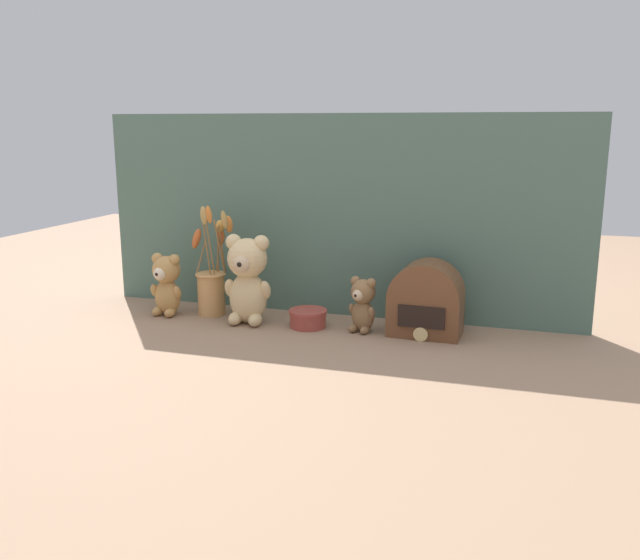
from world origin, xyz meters
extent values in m
plane|color=#8E7056|center=(0.00, 0.00, 0.00)|extent=(4.00, 4.00, 0.00)
cube|color=#4C6B5B|center=(0.00, 0.17, 0.29)|extent=(1.45, 0.02, 0.59)
ellipsoid|color=#DBBC84|center=(-0.21, 0.00, 0.07)|extent=(0.11, 0.10, 0.15)
sphere|color=#DBBC84|center=(-0.21, 0.00, 0.19)|extent=(0.11, 0.11, 0.11)
sphere|color=#D1B289|center=(-0.21, -0.04, 0.18)|extent=(0.05, 0.05, 0.05)
sphere|color=black|center=(-0.21, -0.06, 0.18)|extent=(0.02, 0.02, 0.02)
sphere|color=#DBBC84|center=(-0.17, 0.01, 0.23)|extent=(0.05, 0.05, 0.05)
sphere|color=#DBBC84|center=(-0.25, 0.00, 0.23)|extent=(0.05, 0.05, 0.05)
ellipsoid|color=#DBBC84|center=(-0.16, 0.00, 0.10)|extent=(0.03, 0.05, 0.07)
ellipsoid|color=#DBBC84|center=(-0.26, -0.01, 0.10)|extent=(0.03, 0.05, 0.07)
ellipsoid|color=#DBBC84|center=(-0.18, -0.03, 0.02)|extent=(0.04, 0.06, 0.04)
ellipsoid|color=#DBBC84|center=(-0.24, -0.03, 0.02)|extent=(0.04, 0.06, 0.04)
ellipsoid|color=tan|center=(-0.47, 0.01, 0.05)|extent=(0.08, 0.07, 0.11)
sphere|color=tan|center=(-0.47, 0.01, 0.14)|extent=(0.08, 0.08, 0.08)
sphere|color=beige|center=(-0.48, -0.02, 0.13)|extent=(0.04, 0.04, 0.04)
sphere|color=black|center=(-0.48, -0.04, 0.13)|extent=(0.01, 0.01, 0.01)
sphere|color=tan|center=(-0.44, 0.01, 0.17)|extent=(0.03, 0.03, 0.03)
sphere|color=tan|center=(-0.50, 0.01, 0.17)|extent=(0.03, 0.03, 0.03)
ellipsoid|color=tan|center=(-0.44, 0.00, 0.07)|extent=(0.03, 0.04, 0.05)
ellipsoid|color=tan|center=(-0.51, 0.00, 0.07)|extent=(0.03, 0.04, 0.05)
ellipsoid|color=tan|center=(-0.45, -0.02, 0.01)|extent=(0.03, 0.05, 0.03)
ellipsoid|color=tan|center=(-0.50, -0.01, 0.01)|extent=(0.03, 0.05, 0.03)
ellipsoid|color=olive|center=(0.12, 0.02, 0.04)|extent=(0.08, 0.07, 0.09)
sphere|color=olive|center=(0.12, 0.02, 0.11)|extent=(0.07, 0.07, 0.07)
sphere|color=#D1B289|center=(0.12, -0.01, 0.11)|extent=(0.03, 0.03, 0.03)
sphere|color=black|center=(0.11, -0.02, 0.11)|extent=(0.01, 0.01, 0.01)
sphere|color=olive|center=(0.15, 0.01, 0.14)|extent=(0.03, 0.03, 0.03)
sphere|color=olive|center=(0.10, 0.02, 0.14)|extent=(0.03, 0.03, 0.03)
ellipsoid|color=olive|center=(0.15, 0.00, 0.06)|extent=(0.03, 0.03, 0.04)
ellipsoid|color=olive|center=(0.09, 0.02, 0.06)|extent=(0.03, 0.03, 0.04)
ellipsoid|color=olive|center=(0.14, -0.01, 0.01)|extent=(0.03, 0.04, 0.02)
ellipsoid|color=olive|center=(0.10, 0.00, 0.01)|extent=(0.03, 0.04, 0.02)
cylinder|color=tan|center=(-0.35, 0.05, 0.06)|extent=(0.08, 0.08, 0.13)
torus|color=tan|center=(-0.35, 0.05, 0.12)|extent=(0.09, 0.09, 0.01)
cylinder|color=olive|center=(-0.34, 0.03, 0.22)|extent=(0.02, 0.02, 0.18)
ellipsoid|color=orange|center=(-0.33, 0.02, 0.31)|extent=(0.03, 0.03, 0.05)
cylinder|color=olive|center=(-0.33, 0.07, 0.18)|extent=(0.03, 0.02, 0.10)
ellipsoid|color=#C65B28|center=(-0.33, 0.08, 0.23)|extent=(0.04, 0.04, 0.06)
cylinder|color=olive|center=(-0.31, 0.04, 0.21)|extent=(0.01, 0.05, 0.16)
ellipsoid|color=tan|center=(-0.29, 0.04, 0.29)|extent=(0.02, 0.03, 0.06)
cylinder|color=olive|center=(-0.31, 0.05, 0.20)|extent=(0.01, 0.05, 0.15)
ellipsoid|color=orange|center=(-0.29, 0.06, 0.27)|extent=(0.03, 0.04, 0.06)
cylinder|color=olive|center=(-0.38, 0.06, 0.18)|extent=(0.02, 0.04, 0.10)
ellipsoid|color=#C65B28|center=(-0.40, 0.07, 0.22)|extent=(0.04, 0.05, 0.07)
cylinder|color=olive|center=(-0.33, 0.06, 0.20)|extent=(0.02, 0.02, 0.14)
ellipsoid|color=gold|center=(-0.32, 0.07, 0.27)|extent=(0.04, 0.04, 0.04)
cylinder|color=olive|center=(-0.35, 0.02, 0.22)|extent=(0.02, 0.01, 0.18)
ellipsoid|color=tan|center=(-0.35, 0.01, 0.30)|extent=(0.03, 0.02, 0.06)
cube|color=brown|center=(0.29, 0.04, 0.05)|extent=(0.20, 0.13, 0.11)
cylinder|color=brown|center=(0.29, 0.04, 0.11)|extent=(0.20, 0.13, 0.19)
cube|color=black|center=(0.29, -0.02, 0.07)|extent=(0.12, 0.01, 0.06)
cylinder|color=#D6BC7A|center=(0.29, -0.03, 0.02)|extent=(0.04, 0.01, 0.04)
cylinder|color=#993D33|center=(-0.03, 0.01, 0.02)|extent=(0.10, 0.10, 0.04)
cylinder|color=#993D33|center=(-0.03, 0.01, 0.05)|extent=(0.11, 0.11, 0.01)
camera|label=1|loc=(0.54, -1.73, 0.56)|focal=38.00mm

